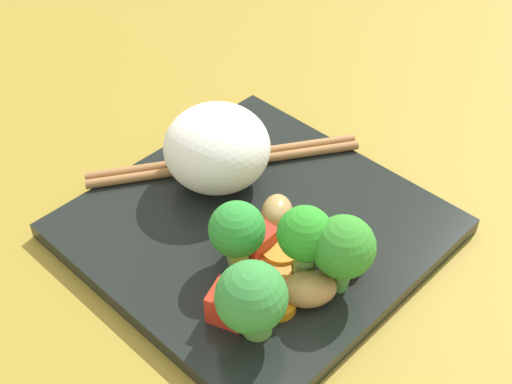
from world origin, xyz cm
name	(u,v)px	position (x,y,z in cm)	size (l,w,h in cm)	color
ground_plane	(256,243)	(0.00, 0.00, -1.00)	(110.00, 110.00, 2.00)	olive
square_plate	(256,228)	(0.00, 0.00, 0.66)	(24.03, 24.03, 1.32)	black
rice_mound	(217,148)	(-5.48, 1.66, 4.59)	(8.36, 8.34, 6.55)	white
broccoli_floret_0	(344,248)	(8.43, -0.82, 5.02)	(4.28, 4.28, 6.02)	#539D3A
broccoli_floret_1	(305,237)	(5.94, -1.75, 5.11)	(3.79, 3.79, 6.10)	#73AE5D
broccoli_floret_2	(237,231)	(1.85, -3.97, 4.54)	(3.95, 3.95, 5.51)	#78AE4C
broccoli_floret_3	(252,299)	(6.50, -7.65, 4.53)	(4.63, 4.63, 5.76)	#61A242
carrot_slice_0	(278,305)	(6.59, -5.13, 1.67)	(2.41, 2.41, 0.72)	orange
carrot_slice_1	(327,233)	(4.90, 2.42, 1.64)	(2.04, 2.04, 0.64)	orange
carrot_slice_2	(271,272)	(4.25, -3.19, 1.53)	(2.98, 2.98, 0.43)	orange
carrot_slice_3	(281,250)	(3.55, -1.19, 1.67)	(2.98, 2.98, 0.70)	orange
carrot_slice_4	(237,289)	(3.60, -5.94, 1.63)	(2.99, 2.99, 0.63)	orange
pepper_chunk_0	(229,304)	(4.55, -7.70, 2.47)	(2.41, 2.37, 2.31)	red
pepper_chunk_1	(254,240)	(1.72, -2.08, 2.21)	(2.68, 2.54, 1.79)	red
pepper_chunk_2	(346,254)	(7.49, 1.18, 2.24)	(2.46, 1.80, 1.85)	red
chicken_piece_0	(277,213)	(1.36, 0.85, 2.54)	(3.24, 2.35, 2.44)	tan
chicken_piece_2	(309,289)	(7.60, -3.17, 2.37)	(3.76, 2.79, 2.10)	#B48245
chopstick_pair	(225,161)	(-6.45, 3.43, 1.70)	(14.48, 19.45, 0.76)	#9E6B3B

